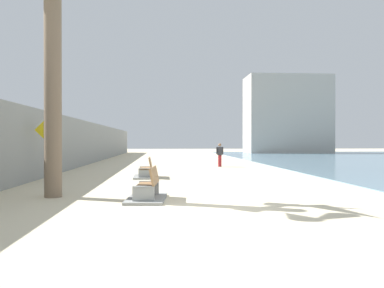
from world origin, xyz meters
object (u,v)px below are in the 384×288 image
Objects in this scene: bench_far at (146,173)px; pedestrian_sign at (45,143)px; palm_tree at (53,12)px; bench_near at (147,192)px; person_walking at (220,153)px.

pedestrian_sign reaches higher than bench_far.
bench_near is (2.97, -0.80, -5.55)m from palm_tree.
bench_far is at bearing -121.55° from person_walking.
palm_tree is 6.35m from bench_near.
palm_tree reaches higher than pedestrian_sign.
palm_tree is 3.77× the size of bench_near.
person_walking is (7.25, 13.94, -4.86)m from palm_tree.
palm_tree is 6.43m from pedestrian_sign.
palm_tree is 3.08× the size of pedestrian_sign.
bench_far is 4.79m from pedestrian_sign.
palm_tree is 8.82m from bench_far.
person_walking is (4.28, 14.74, 0.69)m from bench_near.
pedestrian_sign is at bearing 109.54° from palm_tree.
palm_tree reaches higher than bench_near.
palm_tree is at bearing -117.49° from person_walking.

